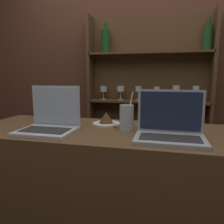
{
  "coord_description": "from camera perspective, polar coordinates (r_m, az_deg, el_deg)",
  "views": [
    {
      "loc": [
        0.29,
        -0.89,
        1.26
      ],
      "look_at": [
        -0.01,
        0.33,
        1.05
      ],
      "focal_mm": 35.0,
      "sensor_mm": 36.0,
      "label": 1
    }
  ],
  "objects": [
    {
      "name": "water_glass",
      "position": [
        1.25,
        3.85,
        -1.43
      ],
      "size": [
        0.08,
        0.08,
        0.22
      ],
      "color": "silver",
      "rests_on": "bar_counter"
    },
    {
      "name": "laptop_far",
      "position": [
        1.11,
        14.89,
        -4.1
      ],
      "size": [
        0.33,
        0.22,
        0.24
      ],
      "color": "#ADADB2",
      "rests_on": "bar_counter"
    },
    {
      "name": "bar_counter",
      "position": [
        1.45,
        0.07,
        -23.25
      ],
      "size": [
        1.68,
        0.61,
        0.95
      ],
      "color": "brown",
      "rests_on": "ground_plane"
    },
    {
      "name": "laptop_near",
      "position": [
        1.28,
        -15.89,
        -2.38
      ],
      "size": [
        0.3,
        0.24,
        0.25
      ],
      "color": "silver",
      "rests_on": "bar_counter"
    },
    {
      "name": "back_shelf",
      "position": [
        2.21,
        9.26,
        1.63
      ],
      "size": [
        1.19,
        0.18,
        1.84
      ],
      "color": "brown",
      "rests_on": "ground_plane"
    },
    {
      "name": "back_wall",
      "position": [
        2.28,
        6.5,
        11.59
      ],
      "size": [
        7.0,
        0.06,
        2.7
      ],
      "color": "brown",
      "rests_on": "ground_plane"
    },
    {
      "name": "cake_plate",
      "position": [
        1.4,
        -1.49,
        -1.97
      ],
      "size": [
        0.18,
        0.18,
        0.08
      ],
      "color": "white",
      "rests_on": "bar_counter"
    }
  ]
}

